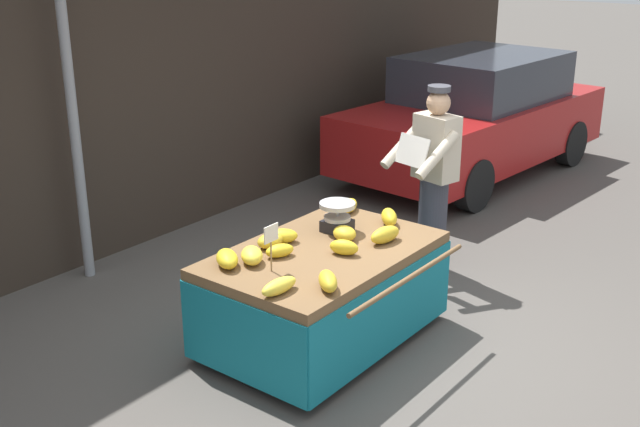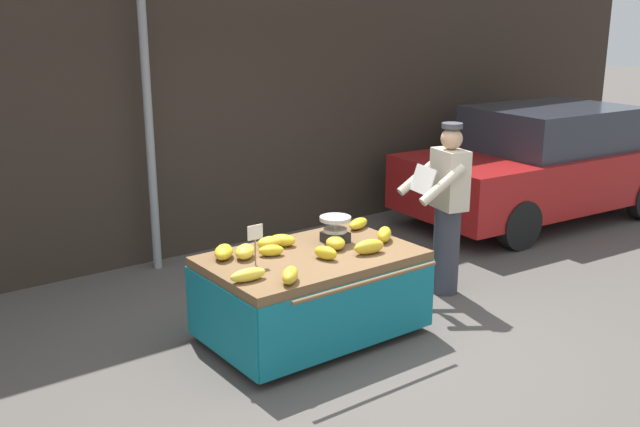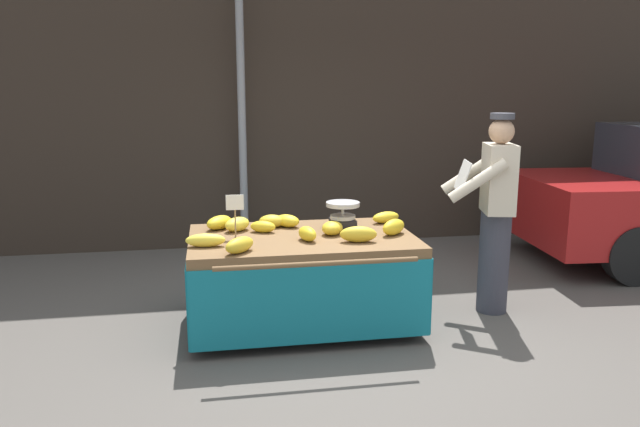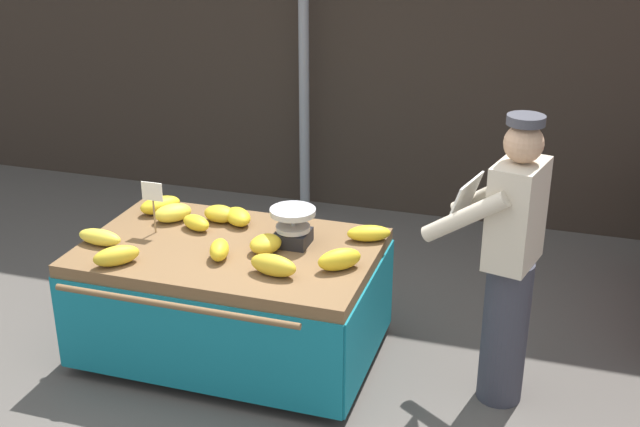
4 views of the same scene
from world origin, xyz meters
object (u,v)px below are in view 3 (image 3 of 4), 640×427
Objects in this scene: banana_cart at (302,259)px; banana_bunch_6 at (307,234)px; banana_bunch_8 at (358,234)px; vendor_person at (495,213)px; street_pole at (242,110)px; price_sign at (235,206)px; banana_bunch_1 at (219,222)px; banana_bunch_9 at (386,217)px; banana_bunch_2 at (287,221)px; banana_bunch_4 at (263,227)px; banana_bunch_10 at (332,228)px; banana_bunch_5 at (205,240)px; banana_bunch_11 at (272,221)px; banana_bunch_0 at (240,245)px; weighing_scale at (343,216)px; banana_bunch_3 at (394,227)px; banana_bunch_7 at (237,224)px.

banana_cart is 0.31m from banana_bunch_6.
vendor_person is at bearing 14.09° from banana_bunch_8.
street_pole is 9.77× the size of price_sign.
banana_bunch_9 is at bearing -0.51° from banana_bunch_1.
banana_bunch_2 is 1.09× the size of banana_bunch_4.
banana_bunch_8 is at bearing -122.61° from banana_bunch_9.
banana_bunch_4 is 1.10m from banana_bunch_9.
banana_bunch_8 is 0.73m from banana_bunch_9.
banana_bunch_8 is (0.69, -0.45, 0.01)m from banana_bunch_4.
banana_bunch_10 is at bearing -4.43° from price_sign.
banana_bunch_8 reaches higher than banana_bunch_6.
banana_bunch_5 is 1.16m from banana_bunch_8.
street_pole is 2.28m from banana_bunch_2.
vendor_person is (1.87, -0.30, 0.06)m from banana_bunch_11.
street_pole reaches higher than banana_bunch_0.
weighing_scale reaches higher than banana_cart.
banana_bunch_5 is 1.37× the size of banana_bunch_6.
banana_bunch_3 is 0.38m from banana_bunch_8.
vendor_person reaches higher than weighing_scale.
banana_bunch_8 is 0.17× the size of vendor_person.
vendor_person reaches higher than banana_bunch_11.
price_sign is 1.19× the size of banana_bunch_8.
vendor_person is (1.65, 0.21, 0.06)m from banana_bunch_6.
banana_bunch_3 reaches higher than banana_bunch_7.
banana_bunch_1 is 1.22m from banana_bunch_8.
vendor_person is at bearing 6.04° from banana_bunch_5.
street_pole is at bearing 129.82° from vendor_person.
banana_bunch_2 is at bearing 60.07° from banana_bunch_0.
banana_cart is 8.40× the size of banana_bunch_11.
banana_bunch_6 is (0.35, -2.61, -0.85)m from street_pole.
price_sign is 0.28m from banana_bunch_7.
banana_bunch_7 is at bearing 61.39° from banana_bunch_5.
banana_bunch_2 is at bearing -2.18° from banana_bunch_1.
banana_cart is at bearing -178.75° from vendor_person.
banana_bunch_3 reaches higher than banana_bunch_2.
vendor_person is (1.74, -0.29, 0.06)m from banana_bunch_2.
banana_bunch_6 is at bearing 25.75° from banana_bunch_0.
banana_cart is at bearing -82.18° from street_pole.
banana_bunch_4 is 1.97m from vendor_person.
weighing_scale reaches higher than banana_bunch_0.
vendor_person is at bearing -4.67° from weighing_scale.
price_sign reaches higher than banana_bunch_8.
banana_bunch_10 is (0.32, -0.34, 0.00)m from banana_bunch_2.
price_sign is 1.46× the size of banana_bunch_2.
street_pole reaches higher than banana_bunch_5.
banana_bunch_11 is at bearing 42.46° from price_sign.
banana_bunch_7 is (0.02, 0.20, -0.19)m from price_sign.
street_pole is 2.82m from banana_bunch_5.
banana_bunch_5 is 1.03m from banana_bunch_10.
banana_bunch_0 is (-0.52, -0.43, 0.25)m from banana_cart.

